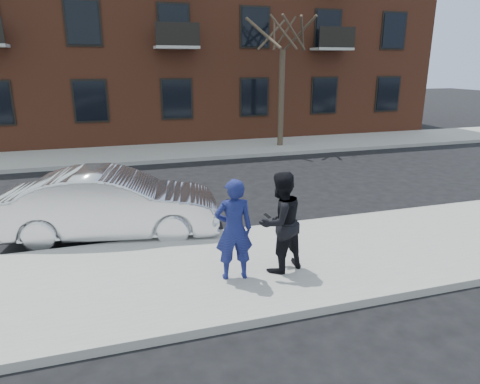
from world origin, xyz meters
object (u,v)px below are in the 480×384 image
object	(u,v)px
silver_sedan	(113,204)
man_hoodie	(234,230)
street_tree	(283,21)
man_peacoat	(280,222)

from	to	relation	value
silver_sedan	man_hoodie	distance (m)	3.55
street_tree	silver_sedan	distance (m)	12.50
silver_sedan	man_hoodie	bearing A→B (deg)	-136.37
street_tree	silver_sedan	size ratio (longest dim) A/B	1.46
man_hoodie	man_peacoat	distance (m)	0.88
silver_sedan	man_peacoat	bearing A→B (deg)	-125.56
man_peacoat	street_tree	bearing A→B (deg)	-131.06
man_peacoat	silver_sedan	bearing A→B (deg)	-64.45
street_tree	silver_sedan	world-z (taller)	street_tree
man_hoodie	man_peacoat	bearing A→B (deg)	-170.12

